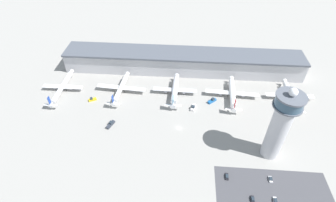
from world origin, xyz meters
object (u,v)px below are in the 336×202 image
car_black_suv (275,201)px  car_yellow_taxi (253,199)px  service_truck_fuel (92,99)px  airplane_gate_bravo (121,88)px  airplane_gate_alpha (62,87)px  airplane_gate_echo (290,96)px  service_truck_baggage (212,101)px  airplane_gate_charlie (175,90)px  car_maroon_suv (227,176)px  control_tower (280,124)px  service_truck_water (111,124)px  service_truck_catering (193,107)px  car_green_van (271,179)px  airplane_gate_delta (232,93)px

car_black_suv → car_yellow_taxi: bearing=179.3°
service_truck_fuel → airplane_gate_bravo: bearing=29.4°
airplane_gate_alpha → airplane_gate_bravo: (47.37, 2.03, 0.34)m
airplane_gate_echo → service_truck_baggage: size_ratio=5.39×
airplane_gate_charlie → car_maroon_suv: airplane_gate_charlie is taller
control_tower → service_truck_water: 109.72m
airplane_gate_charlie → car_black_suv: bearing=-55.6°
airplane_gate_alpha → service_truck_catering: 106.01m
car_maroon_suv → car_green_van: (25.00, 0.01, 0.05)m
control_tower → airplane_gate_charlie: (-62.47, 53.42, -22.13)m
car_yellow_taxi → airplane_gate_echo: bearing=63.9°
control_tower → car_green_van: bearing=-98.9°
service_truck_water → car_yellow_taxi: bearing=-28.4°
airplane_gate_delta → airplane_gate_echo: (44.50, 0.61, -0.29)m
airplane_gate_charlie → service_truck_fuel: 64.78m
service_truck_catering → car_maroon_suv: (19.72, -57.32, -0.54)m
airplane_gate_bravo → service_truck_catering: bearing=-14.6°
control_tower → car_black_suv: (-3.42, -32.83, -26.01)m
airplane_gate_bravo → car_green_van: (102.52, -72.34, -3.93)m
service_truck_baggage → car_green_van: bearing=-65.4°
service_truck_baggage → car_maroon_suv: (5.23, -66.13, -0.56)m
airplane_gate_alpha → car_maroon_suv: (124.89, -70.32, -3.64)m
airplane_gate_alpha → car_yellow_taxi: size_ratio=10.88×
service_truck_water → airplane_gate_delta: bearing=22.8°
service_truck_catering → airplane_gate_delta: bearing=26.9°
service_truck_catering → airplane_gate_charlie: bearing=133.2°
control_tower → car_yellow_taxi: 44.53m
service_truck_baggage → car_green_van: (30.23, -66.13, -0.51)m
airplane_gate_charlie → service_truck_fuel: airplane_gate_charlie is taller
airplane_gate_echo → service_truck_catering: airplane_gate_echo is taller
car_yellow_taxi → car_green_van: size_ratio=1.01×
airplane_gate_echo → service_truck_water: 137.51m
airplane_gate_bravo → service_truck_catering: size_ratio=5.27×
airplane_gate_delta → airplane_gate_alpha: bearing=-179.1°
car_yellow_taxi → service_truck_baggage: bearing=102.7°
service_truck_catering → car_black_suv: service_truck_catering is taller
control_tower → airplane_gate_bravo: (-105.57, 52.80, -22.09)m
airplane_gate_charlie → airplane_gate_echo: size_ratio=1.02×
control_tower → car_black_suv: bearing=-95.9°
service_truck_baggage → car_green_van: size_ratio=1.73×
airplane_gate_bravo → car_green_van: bearing=-35.2°
car_yellow_taxi → car_maroon_suv: 18.22m
control_tower → service_truck_baggage: bearing=125.5°
airplane_gate_echo → car_yellow_taxi: airplane_gate_echo is taller
airplane_gate_echo → service_truck_baggage: 60.53m
control_tower → airplane_gate_echo: (26.77, 53.61, -22.50)m
airplane_gate_alpha → service_truck_fuel: bearing=-19.4°
service_truck_water → car_maroon_suv: (77.43, -35.60, -0.47)m
airplane_gate_delta → car_black_suv: 87.10m
service_truck_catering → service_truck_fuel: service_truck_catering is taller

